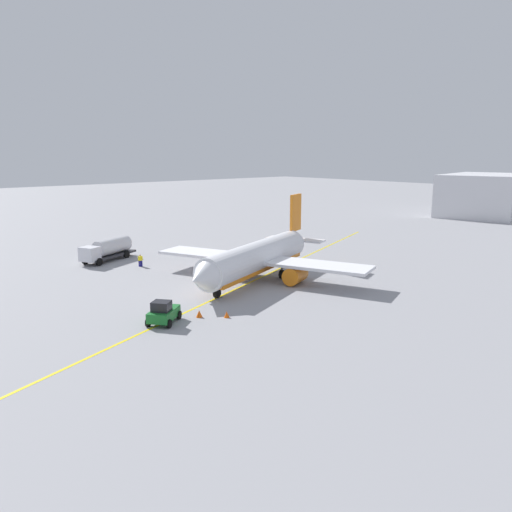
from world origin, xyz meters
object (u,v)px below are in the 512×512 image
at_px(airplane, 258,258).
at_px(pushback_tug, 163,313).
at_px(safety_cone_nose, 227,314).
at_px(safety_cone_wingtip, 199,314).
at_px(fuel_tanker, 108,249).
at_px(refueling_worker, 140,261).

relative_size(airplane, pushback_tug, 6.82).
distance_m(airplane, safety_cone_nose, 15.74).
bearing_deg(airplane, safety_cone_wingtip, 28.45).
bearing_deg(safety_cone_wingtip, fuel_tanker, -99.33).
bearing_deg(airplane, pushback_tug, 21.47).
distance_m(pushback_tug, safety_cone_wingtip, 3.63).
height_order(fuel_tanker, pushback_tug, fuel_tanker).
relative_size(fuel_tanker, refueling_worker, 5.77).
xyz_separation_m(airplane, safety_cone_nose, (12.30, 9.52, -2.38)).
height_order(pushback_tug, safety_cone_wingtip, pushback_tug).
height_order(refueling_worker, safety_cone_wingtip, refueling_worker).
bearing_deg(safety_cone_wingtip, airplane, -151.55).
height_order(airplane, safety_cone_nose, airplane).
bearing_deg(fuel_tanker, airplane, 112.14).
height_order(pushback_tug, refueling_worker, pushback_tug).
xyz_separation_m(airplane, fuel_tanker, (9.24, -22.69, -0.96)).
distance_m(fuel_tanker, refueling_worker, 6.94).
bearing_deg(airplane, refueling_worker, -64.61).
height_order(airplane, pushback_tug, airplane).
bearing_deg(pushback_tug, refueling_worker, -113.77).
xyz_separation_m(airplane, safety_cone_wingtip, (14.23, 7.71, -2.33)).
bearing_deg(fuel_tanker, pushback_tug, 74.04).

